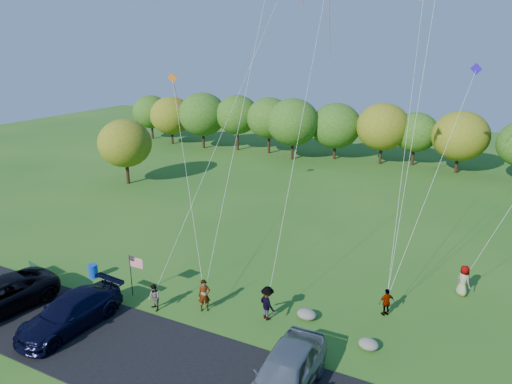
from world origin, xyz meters
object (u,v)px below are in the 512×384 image
flyer_c (267,303)px  flyer_e (463,281)px  flyer_a (204,295)px  flyer_b (154,298)px  minivan_navy (70,313)px  minivan_silver (285,374)px  flyer_d (387,302)px  park_bench (37,270)px  trash_barrel (93,271)px

flyer_c → flyer_e: bearing=-110.1°
flyer_a → flyer_c: 3.60m
flyer_a → flyer_b: flyer_a is taller
flyer_b → minivan_navy: bearing=-104.4°
flyer_b → minivan_silver: bearing=9.9°
minivan_navy → flyer_d: minivan_navy is taller
flyer_a → flyer_e: 15.29m
minivan_silver → park_bench: (-18.38, 2.46, -0.58)m
flyer_a → flyer_d: bearing=-10.4°
minivan_navy → flyer_c: 10.39m
minivan_silver → minivan_navy: bearing=-178.2°
park_bench → minivan_navy: bearing=-14.1°
flyer_e → trash_barrel: bearing=63.9°
flyer_b → flyer_c: bearing=45.5°
trash_barrel → flyer_b: bearing=-12.3°
flyer_b → park_bench: bearing=-152.0°
flyer_c → flyer_e: flyer_c is taller
flyer_d → minivan_navy: bearing=-12.6°
trash_barrel → park_bench: bearing=-154.7°
flyer_b → trash_barrel: size_ratio=1.81×
flyer_e → trash_barrel: flyer_e is taller
minivan_silver → park_bench: minivan_silver is taller
flyer_b → flyer_e: 18.08m
flyer_c → park_bench: flyer_c is taller
flyer_c → trash_barrel: 12.04m
flyer_c → flyer_d: bearing=-118.9°
flyer_c → flyer_d: size_ratio=1.21×
minivan_navy → flyer_d: bearing=35.2°
trash_barrel → flyer_d: bearing=12.9°
flyer_b → flyer_e: bearing=58.3°
minivan_navy → flyer_a: bearing=44.7°
flyer_b → flyer_c: (6.03, 2.08, 0.18)m
flyer_a → flyer_d: 10.08m
flyer_c → trash_barrel: size_ratio=2.22×
flyer_e → park_bench: 26.51m
park_bench → trash_barrel: size_ratio=1.83×
flyer_c → minivan_silver: bearing=154.0°
minivan_silver → trash_barrel: bearing=164.0°
park_bench → flyer_e: bearing=33.0°
minivan_silver → flyer_e: size_ratio=3.03×
flyer_a → flyer_b: 2.81m
minivan_navy → trash_barrel: (-3.12, 4.61, -0.48)m
flyer_a → minivan_silver: bearing=-65.4°
flyer_c → trash_barrel: bearing=34.9°
flyer_b → park_bench: (-9.27, -0.25, -0.32)m
minivan_silver → park_bench: size_ratio=3.65×
minivan_navy → flyer_b: minivan_navy is taller
flyer_b → flyer_e: flyer_e is taller
park_bench → trash_barrel: bearing=36.6°
flyer_d → park_bench: bearing=-28.3°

